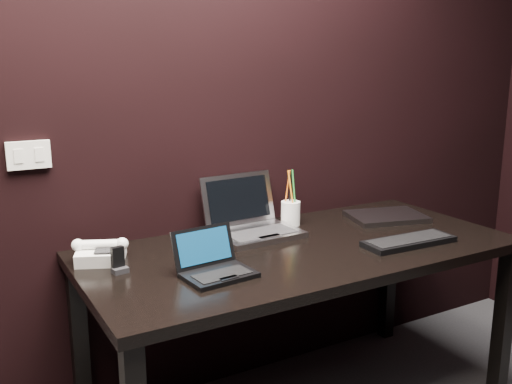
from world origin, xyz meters
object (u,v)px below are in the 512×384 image
desk (301,265)px  netbook (215,266)px  silver_laptop (252,224)px  closed_laptop (386,216)px  mobile_phone (119,263)px  pen_cup (291,212)px  ext_keyboard (409,241)px  desk_phone (101,252)px

desk → netbook: (-0.43, -0.11, 0.11)m
silver_laptop → closed_laptop: silver_laptop is taller
mobile_phone → closed_laptop: bearing=2.6°
mobile_phone → pen_cup: 0.85m
desk → closed_laptop: 0.58m
netbook → desk: bearing=14.7°
closed_laptop → ext_keyboard: bearing=-118.6°
silver_laptop → ext_keyboard: 0.64m
silver_laptop → closed_laptop: (0.65, -0.10, -0.03)m
closed_laptop → desk_phone: (-1.29, 0.07, 0.02)m
silver_laptop → desk_phone: size_ratio=1.69×
ext_keyboard → netbook: bearing=174.3°
silver_laptop → mobile_phone: bearing=-165.8°
pen_cup → silver_laptop: bearing=-169.4°
desk → pen_cup: (0.12, 0.27, 0.14)m
netbook → closed_laptop: (0.99, 0.24, -0.02)m
ext_keyboard → closed_laptop: size_ratio=1.02×
ext_keyboard → closed_laptop: 0.37m
silver_laptop → mobile_phone: (-0.61, -0.15, -0.01)m
closed_laptop → mobile_phone: 1.27m
netbook → ext_keyboard: bearing=-5.7°
desk_phone → mobile_phone: 0.13m
mobile_phone → netbook: bearing=-34.1°
silver_laptop → pen_cup: size_ratio=1.44×
netbook → silver_laptop: size_ratio=0.70×
silver_laptop → netbook: bearing=-134.6°
silver_laptop → ext_keyboard: silver_laptop is taller
netbook → ext_keyboard: netbook is taller
closed_laptop → desk_phone: bearing=176.8°
ext_keyboard → desk_phone: bearing=160.4°
closed_laptop → desk_phone: 1.29m
desk_phone → mobile_phone: bearing=-78.8°
silver_laptop → ext_keyboard: size_ratio=0.91×
pen_cup → desk: bearing=-114.8°
closed_laptop → mobile_phone: mobile_phone is taller
netbook → pen_cup: pen_cup is taller
silver_laptop → mobile_phone: 0.63m
silver_laptop → pen_cup: pen_cup is taller
desk → netbook: bearing=-165.3°
netbook → silver_laptop: (0.34, 0.34, 0.01)m
silver_laptop → desk_phone: bearing=-177.8°
silver_laptop → closed_laptop: size_ratio=0.93×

